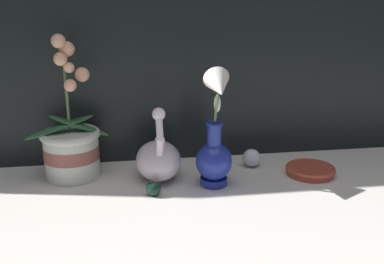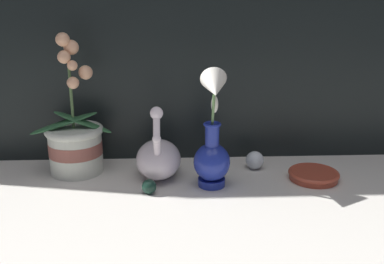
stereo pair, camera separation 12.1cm
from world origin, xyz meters
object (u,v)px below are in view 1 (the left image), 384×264
object	(u,v)px
orchid_potted_plant	(71,145)
glass_sphere	(251,158)
amber_dish	(310,170)
swan_figurine	(158,158)
blue_vase	(215,145)

from	to	relation	value
orchid_potted_plant	glass_sphere	size ratio (longest dim) A/B	7.47
amber_dish	swan_figurine	bearing A→B (deg)	174.55
glass_sphere	orchid_potted_plant	bearing A→B (deg)	179.83
blue_vase	amber_dish	xyz separation A→B (m)	(0.28, 0.04, -0.10)
glass_sphere	amber_dish	bearing A→B (deg)	-29.03
blue_vase	glass_sphere	world-z (taller)	blue_vase
swan_figurine	amber_dish	size ratio (longest dim) A/B	1.55
orchid_potted_plant	glass_sphere	distance (m)	0.51
swan_figurine	glass_sphere	xyz separation A→B (m)	(0.28, 0.04, -0.03)
amber_dish	blue_vase	bearing A→B (deg)	-172.45
blue_vase	amber_dish	size ratio (longest dim) A/B	2.32
blue_vase	glass_sphere	xyz separation A→B (m)	(0.13, 0.12, -0.09)
blue_vase	glass_sphere	bearing A→B (deg)	41.71
blue_vase	amber_dish	distance (m)	0.30
orchid_potted_plant	amber_dish	xyz separation A→B (m)	(0.66, -0.08, -0.08)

